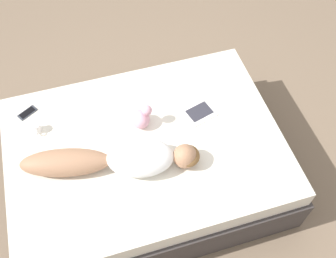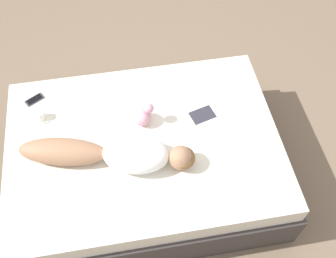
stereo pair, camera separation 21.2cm
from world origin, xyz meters
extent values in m
plane|color=#7A6651|center=(0.00, 0.00, 0.00)|extent=(12.00, 12.00, 0.00)
cube|color=#383333|center=(0.00, 0.00, 0.20)|extent=(1.61, 2.21, 0.40)
cube|color=silver|center=(0.00, 0.00, 0.48)|extent=(1.55, 2.15, 0.18)
ellipsoid|color=#A37556|center=(0.05, -0.61, 0.66)|extent=(0.37, 0.70, 0.17)
ellipsoid|color=white|center=(0.17, -0.07, 0.68)|extent=(0.42, 0.55, 0.22)
ellipsoid|color=brown|center=(0.25, 0.27, 0.67)|extent=(0.22, 0.21, 0.10)
sphere|color=#A37556|center=(0.25, 0.25, 0.66)|extent=(0.18, 0.18, 0.18)
cube|color=white|center=(-0.37, 0.46, 0.58)|extent=(0.28, 0.33, 0.01)
cube|color=white|center=(-0.17, 0.51, 0.58)|extent=(0.28, 0.33, 0.01)
cube|color=#2D2D38|center=(-0.17, 0.51, 0.58)|extent=(0.19, 0.23, 0.00)
cylinder|color=white|center=(-0.37, -0.79, 0.61)|extent=(0.07, 0.07, 0.08)
cylinder|color=black|center=(-0.37, -0.79, 0.65)|extent=(0.06, 0.06, 0.00)
torus|color=white|center=(-0.33, -0.79, 0.61)|extent=(0.05, 0.01, 0.05)
cube|color=#333842|center=(-0.57, -0.85, 0.58)|extent=(0.14, 0.17, 0.01)
cube|color=black|center=(-0.57, -0.85, 0.58)|extent=(0.12, 0.14, 0.00)
ellipsoid|color=#DB9EB2|center=(-0.19, 0.02, 0.64)|extent=(0.16, 0.15, 0.14)
sphere|color=#DB9EB2|center=(-0.19, 0.08, 0.74)|extent=(0.08, 0.08, 0.08)
camera|label=1|loc=(1.62, -0.29, 3.17)|focal=42.00mm
camera|label=2|loc=(1.67, -0.09, 3.17)|focal=42.00mm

